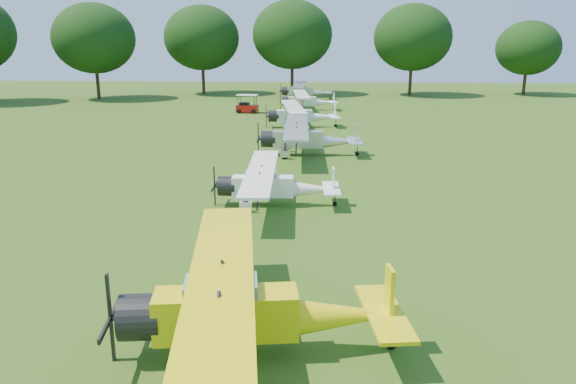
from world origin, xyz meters
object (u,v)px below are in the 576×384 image
aircraft_6 (306,100)px  golf_cart (247,107)px  aircraft_4 (306,136)px  aircraft_2 (248,306)px  aircraft_3 (272,183)px  aircraft_5 (300,114)px  aircraft_7 (304,90)px

aircraft_6 → golf_cart: aircraft_6 is taller
aircraft_4 → aircraft_6: (-0.83, 24.75, -0.13)m
aircraft_2 → aircraft_4: size_ratio=1.04×
aircraft_2 → aircraft_3: (-0.64, 12.93, -0.24)m
aircraft_2 → aircraft_3: aircraft_2 is taller
aircraft_3 → golf_cart: size_ratio=4.04×
aircraft_2 → aircraft_5: (-0.48, 37.21, -0.13)m
aircraft_7 → aircraft_4: bearing=-87.4°
aircraft_4 → golf_cart: bearing=105.2°
aircraft_4 → aircraft_7: bearing=89.9°
aircraft_4 → aircraft_6: size_ratio=1.11×
aircraft_2 → aircraft_3: bearing=84.8°
aircraft_3 → aircraft_5: size_ratio=0.90×
aircraft_2 → aircraft_6: 49.57m
aircraft_3 → aircraft_4: 11.95m
aircraft_3 → aircraft_5: aircraft_5 is taller
aircraft_2 → aircraft_4: (0.50, 24.82, -0.04)m
aircraft_6 → aircraft_7: size_ratio=0.94×
aircraft_3 → aircraft_7: aircraft_7 is taller
aircraft_7 → golf_cart: bearing=-111.3°
aircraft_2 → aircraft_3: 12.94m
aircraft_4 → aircraft_2: bearing=-93.6°
aircraft_5 → aircraft_3: bearing=-98.8°
aircraft_4 → golf_cart: aircraft_4 is taller
aircraft_4 → aircraft_7: size_ratio=1.04×
aircraft_2 → golf_cart: aircraft_2 is taller
aircraft_3 → golf_cart: bearing=97.2°
aircraft_6 → aircraft_4: bearing=-94.1°
aircraft_2 → aircraft_6: (-0.33, 49.57, -0.17)m
aircraft_4 → aircraft_7: (-1.52, 36.07, -0.04)m
aircraft_6 → aircraft_7: 11.34m
aircraft_3 → golf_cart: golf_cart is taller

